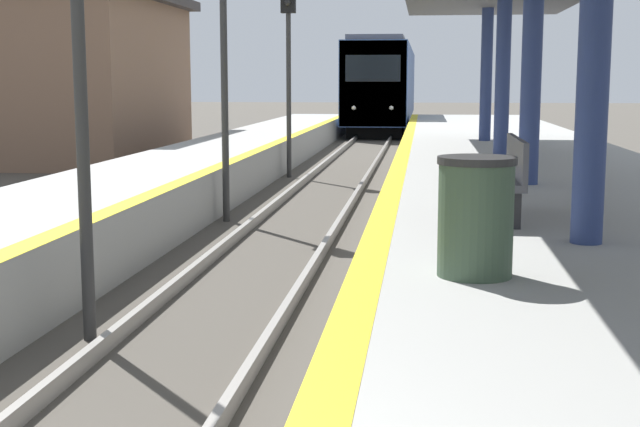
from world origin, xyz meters
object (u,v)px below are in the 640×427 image
train (385,85)px  trash_bin (476,216)px  signal_mid (223,19)px  bench (505,175)px  signal_far (288,39)px

train → trash_bin: (2.53, -40.26, -0.84)m
train → signal_mid: signal_mid is taller
bench → train: bearing=94.7°
signal_mid → trash_bin: (3.82, -7.91, -2.10)m
signal_far → bench: size_ratio=2.65×
signal_far → bench: bearing=-70.2°
trash_bin → signal_far: bearing=104.2°
signal_far → trash_bin: 15.72m
train → bench: size_ratio=11.97×
bench → trash_bin: bearing=-99.1°
signal_mid → train: bearing=87.7°
signal_mid → trash_bin: bearing=-64.2°
signal_far → signal_mid: bearing=-90.1°
trash_bin → bench: (0.50, 3.13, 0.01)m
trash_bin → train: bearing=93.6°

